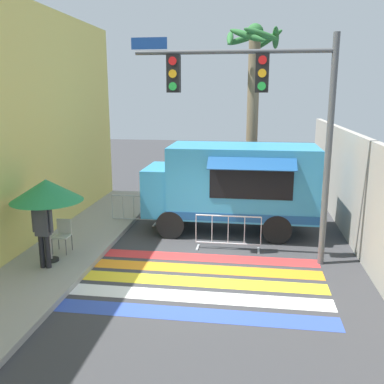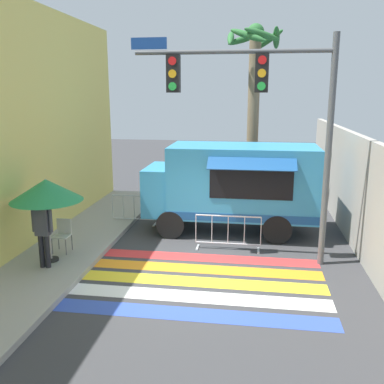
{
  "view_description": "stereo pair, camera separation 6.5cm",
  "coord_description": "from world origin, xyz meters",
  "px_view_note": "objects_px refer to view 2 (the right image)",
  "views": [
    {
      "loc": [
        1.37,
        -9.71,
        4.34
      ],
      "look_at": [
        -0.33,
        2.33,
        1.52
      ],
      "focal_mm": 40.0,
      "sensor_mm": 36.0,
      "label": 1
    },
    {
      "loc": [
        1.44,
        -9.7,
        4.34
      ],
      "look_at": [
        -0.33,
        2.33,
        1.52
      ],
      "focal_mm": 40.0,
      "sensor_mm": 36.0,
      "label": 2
    }
  ],
  "objects_px": {
    "folding_chair": "(63,232)",
    "palm_tree": "(253,91)",
    "food_truck": "(230,183)",
    "traffic_signal_pole": "(262,102)",
    "barricade_front": "(228,233)",
    "vendor_person": "(43,228)",
    "patio_umbrella": "(46,190)",
    "barricade_side": "(134,210)"
  },
  "relations": [
    {
      "from": "traffic_signal_pole",
      "to": "patio_umbrella",
      "type": "height_order",
      "value": "traffic_signal_pole"
    },
    {
      "from": "food_truck",
      "to": "palm_tree",
      "type": "xyz_separation_m",
      "value": [
        0.63,
        3.12,
        2.82
      ]
    },
    {
      "from": "traffic_signal_pole",
      "to": "palm_tree",
      "type": "relative_size",
      "value": 0.85
    },
    {
      "from": "food_truck",
      "to": "barricade_side",
      "type": "distance_m",
      "value": 3.4
    },
    {
      "from": "folding_chair",
      "to": "barricade_side",
      "type": "height_order",
      "value": "folding_chair"
    },
    {
      "from": "vendor_person",
      "to": "barricade_front",
      "type": "height_order",
      "value": "vendor_person"
    },
    {
      "from": "food_truck",
      "to": "patio_umbrella",
      "type": "xyz_separation_m",
      "value": [
        -4.32,
        -3.53,
        0.42
      ]
    },
    {
      "from": "folding_chair",
      "to": "barricade_front",
      "type": "bearing_deg",
      "value": 9.11
    },
    {
      "from": "food_truck",
      "to": "barricade_front",
      "type": "relative_size",
      "value": 2.87
    },
    {
      "from": "barricade_side",
      "to": "palm_tree",
      "type": "relative_size",
      "value": 0.23
    },
    {
      "from": "vendor_person",
      "to": "barricade_front",
      "type": "bearing_deg",
      "value": 40.94
    },
    {
      "from": "patio_umbrella",
      "to": "barricade_front",
      "type": "distance_m",
      "value": 5.0
    },
    {
      "from": "palm_tree",
      "to": "barricade_side",
      "type": "bearing_deg",
      "value": -143.31
    },
    {
      "from": "vendor_person",
      "to": "palm_tree",
      "type": "bearing_deg",
      "value": 68.9
    },
    {
      "from": "traffic_signal_pole",
      "to": "food_truck",
      "type": "bearing_deg",
      "value": 110.04
    },
    {
      "from": "traffic_signal_pole",
      "to": "patio_umbrella",
      "type": "distance_m",
      "value": 5.74
    },
    {
      "from": "food_truck",
      "to": "folding_chair",
      "type": "relative_size",
      "value": 6.02
    },
    {
      "from": "traffic_signal_pole",
      "to": "folding_chair",
      "type": "bearing_deg",
      "value": -175.36
    },
    {
      "from": "vendor_person",
      "to": "patio_umbrella",
      "type": "bearing_deg",
      "value": 110.21
    },
    {
      "from": "food_truck",
      "to": "traffic_signal_pole",
      "type": "height_order",
      "value": "traffic_signal_pole"
    },
    {
      "from": "palm_tree",
      "to": "patio_umbrella",
      "type": "bearing_deg",
      "value": -126.64
    },
    {
      "from": "folding_chair",
      "to": "vendor_person",
      "type": "relative_size",
      "value": 0.5
    },
    {
      "from": "patio_umbrella",
      "to": "barricade_front",
      "type": "relative_size",
      "value": 1.15
    },
    {
      "from": "barricade_side",
      "to": "palm_tree",
      "type": "height_order",
      "value": "palm_tree"
    },
    {
      "from": "barricade_side",
      "to": "palm_tree",
      "type": "distance_m",
      "value": 6.18
    },
    {
      "from": "barricade_front",
      "to": "barricade_side",
      "type": "relative_size",
      "value": 1.21
    },
    {
      "from": "patio_umbrella",
      "to": "folding_chair",
      "type": "height_order",
      "value": "patio_umbrella"
    },
    {
      "from": "traffic_signal_pole",
      "to": "folding_chair",
      "type": "xyz_separation_m",
      "value": [
        -5.19,
        -0.42,
        -3.46
      ]
    },
    {
      "from": "patio_umbrella",
      "to": "barricade_side",
      "type": "height_order",
      "value": "patio_umbrella"
    },
    {
      "from": "folding_chair",
      "to": "barricade_side",
      "type": "bearing_deg",
      "value": 65.13
    },
    {
      "from": "folding_chair",
      "to": "patio_umbrella",
      "type": "bearing_deg",
      "value": -96.32
    },
    {
      "from": "vendor_person",
      "to": "palm_tree",
      "type": "relative_size",
      "value": 0.26
    },
    {
      "from": "barricade_side",
      "to": "patio_umbrella",
      "type": "bearing_deg",
      "value": -106.34
    },
    {
      "from": "food_truck",
      "to": "patio_umbrella",
      "type": "distance_m",
      "value": 5.6
    },
    {
      "from": "food_truck",
      "to": "palm_tree",
      "type": "distance_m",
      "value": 4.25
    },
    {
      "from": "traffic_signal_pole",
      "to": "barricade_side",
      "type": "height_order",
      "value": "traffic_signal_pole"
    },
    {
      "from": "vendor_person",
      "to": "barricade_side",
      "type": "xyz_separation_m",
      "value": [
        1.07,
        4.21,
        -0.67
      ]
    },
    {
      "from": "barricade_front",
      "to": "food_truck",
      "type": "bearing_deg",
      "value": 92.73
    },
    {
      "from": "food_truck",
      "to": "vendor_person",
      "type": "height_order",
      "value": "food_truck"
    },
    {
      "from": "vendor_person",
      "to": "barricade_side",
      "type": "distance_m",
      "value": 4.4
    },
    {
      "from": "barricade_side",
      "to": "vendor_person",
      "type": "bearing_deg",
      "value": -104.18
    },
    {
      "from": "folding_chair",
      "to": "palm_tree",
      "type": "height_order",
      "value": "palm_tree"
    }
  ]
}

